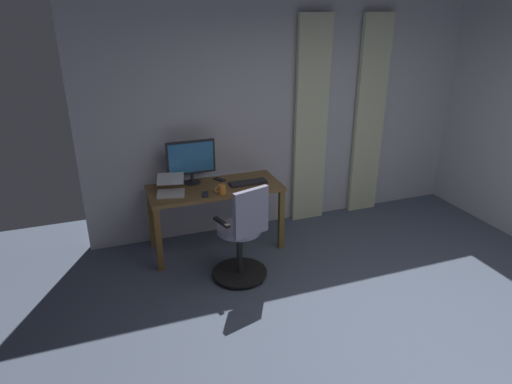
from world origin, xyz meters
TOP-DOWN VIEW (x-y plane):
  - ground_plane at (0.00, 0.00)m, footprint 6.94×6.94m
  - back_room_partition at (0.00, -2.67)m, footprint 4.82×0.10m
  - curtain_left_panel at (-1.09, -2.56)m, footprint 0.40×0.06m
  - curtain_right_panel at (-0.27, -2.56)m, footprint 0.42×0.06m
  - desk at (1.04, -2.21)m, footprint 1.44×0.61m
  - office_chair at (0.96, -1.49)m, footprint 0.56×0.56m
  - computer_monitor at (1.25, -2.40)m, footprint 0.53×0.18m
  - computer_keyboard at (0.67, -2.17)m, footprint 0.41×0.14m
  - laptop at (1.52, -2.20)m, footprint 0.34×0.39m
  - cell_phone_by_monitor at (1.19, -2.02)m, footprint 0.10×0.16m
  - cell_phone_face_up at (0.94, -2.39)m, footprint 0.13×0.16m
  - mug_coffee at (1.02, -2.00)m, footprint 0.12×0.08m

SIDE VIEW (x-z plane):
  - ground_plane at x=0.00m, z-range 0.00..0.00m
  - office_chair at x=0.96m, z-range -0.03..0.99m
  - desk at x=1.04m, z-range 0.27..1.01m
  - cell_phone_by_monitor at x=1.19m, z-range 0.75..0.76m
  - cell_phone_face_up at x=0.94m, z-range 0.75..0.76m
  - computer_keyboard at x=0.67m, z-range 0.75..0.77m
  - mug_coffee at x=1.02m, z-range 0.75..0.84m
  - laptop at x=1.52m, z-range 0.72..0.88m
  - computer_monitor at x=1.25m, z-range 0.78..1.27m
  - curtain_left_panel at x=-1.09m, z-range 0.00..2.50m
  - curtain_right_panel at x=-0.27m, z-range 0.00..2.50m
  - back_room_partition at x=0.00m, z-range 0.00..2.88m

